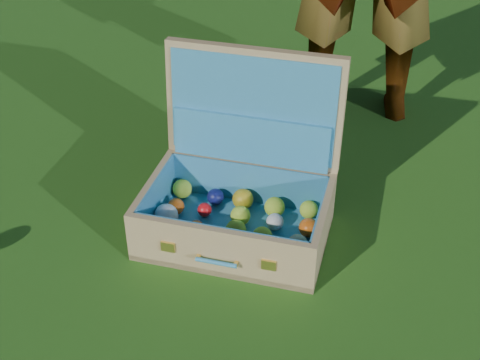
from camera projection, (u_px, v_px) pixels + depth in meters
name	position (u px, v px, depth m)	size (l,w,h in m)	color
ground	(207.00, 258.00, 1.85)	(60.00, 60.00, 0.00)	#215114
suitcase	(240.00, 186.00, 1.89)	(0.54, 0.44, 0.50)	tan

